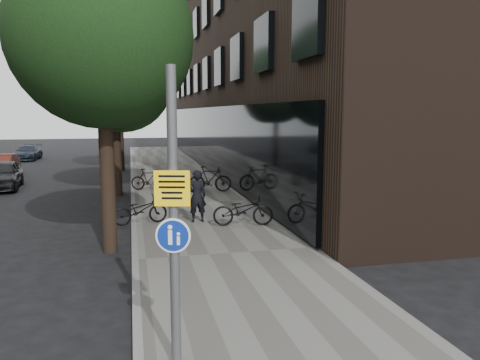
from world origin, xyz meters
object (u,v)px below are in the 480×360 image
object	(u,v)px
pedestrian	(197,196)
parked_bike_facade_near	(243,210)
signpost	(174,219)
parked_car_near	(2,175)

from	to	relation	value
pedestrian	parked_bike_facade_near	bearing A→B (deg)	141.46
pedestrian	parked_bike_facade_near	size ratio (longest dim) A/B	0.90
signpost	parked_bike_facade_near	bearing A→B (deg)	84.53
parked_bike_facade_near	pedestrian	bearing A→B (deg)	67.70
pedestrian	parked_car_near	world-z (taller)	pedestrian
parked_car_near	pedestrian	bearing A→B (deg)	-54.98
pedestrian	parked_car_near	bearing A→B (deg)	-55.78
parked_car_near	signpost	bearing A→B (deg)	-75.45
signpost	pedestrian	distance (m)	8.45
signpost	pedestrian	bearing A→B (deg)	94.72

